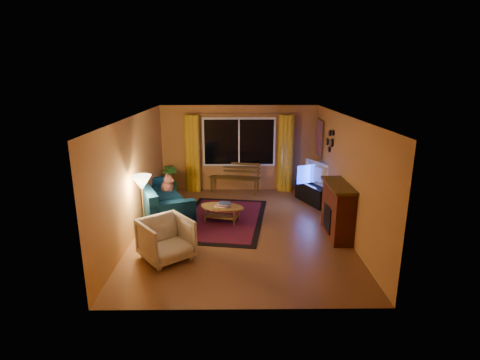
{
  "coord_description": "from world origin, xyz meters",
  "views": [
    {
      "loc": [
        -0.09,
        -7.77,
        3.31
      ],
      "look_at": [
        0.0,
        0.3,
        1.05
      ],
      "focal_mm": 28.0,
      "sensor_mm": 36.0,
      "label": 1
    }
  ],
  "objects_px": {
    "floor_lamp": "(144,208)",
    "tv_console": "(313,194)",
    "bench": "(235,185)",
    "armchair": "(166,237)",
    "coffee_table": "(222,214)",
    "sofa": "(162,200)"
  },
  "relations": [
    {
      "from": "sofa",
      "to": "coffee_table",
      "type": "height_order",
      "value": "sofa"
    },
    {
      "from": "sofa",
      "to": "coffee_table",
      "type": "bearing_deg",
      "value": -30.77
    },
    {
      "from": "floor_lamp",
      "to": "sofa",
      "type": "bearing_deg",
      "value": 82.41
    },
    {
      "from": "sofa",
      "to": "floor_lamp",
      "type": "bearing_deg",
      "value": -120.86
    },
    {
      "from": "floor_lamp",
      "to": "tv_console",
      "type": "relative_size",
      "value": 1.11
    },
    {
      "from": "sofa",
      "to": "armchair",
      "type": "height_order",
      "value": "sofa"
    },
    {
      "from": "armchair",
      "to": "floor_lamp",
      "type": "bearing_deg",
      "value": 85.55
    },
    {
      "from": "armchair",
      "to": "tv_console",
      "type": "distance_m",
      "value": 4.63
    },
    {
      "from": "tv_console",
      "to": "floor_lamp",
      "type": "bearing_deg",
      "value": -172.46
    },
    {
      "from": "floor_lamp",
      "to": "tv_console",
      "type": "height_order",
      "value": "floor_lamp"
    },
    {
      "from": "coffee_table",
      "to": "armchair",
      "type": "bearing_deg",
      "value": -117.51
    },
    {
      "from": "armchair",
      "to": "sofa",
      "type": "bearing_deg",
      "value": 64.55
    },
    {
      "from": "armchair",
      "to": "tv_console",
      "type": "relative_size",
      "value": 0.71
    },
    {
      "from": "sofa",
      "to": "coffee_table",
      "type": "xyz_separation_m",
      "value": [
        1.43,
        -0.19,
        -0.28
      ]
    },
    {
      "from": "armchair",
      "to": "coffee_table",
      "type": "relative_size",
      "value": 0.84
    },
    {
      "from": "bench",
      "to": "coffee_table",
      "type": "bearing_deg",
      "value": -81.46
    },
    {
      "from": "floor_lamp",
      "to": "coffee_table",
      "type": "bearing_deg",
      "value": 30.69
    },
    {
      "from": "bench",
      "to": "floor_lamp",
      "type": "distance_m",
      "value": 3.77
    },
    {
      "from": "armchair",
      "to": "tv_console",
      "type": "bearing_deg",
      "value": 5.02
    },
    {
      "from": "floor_lamp",
      "to": "tv_console",
      "type": "distance_m",
      "value": 4.6
    },
    {
      "from": "bench",
      "to": "armchair",
      "type": "bearing_deg",
      "value": -91.11
    },
    {
      "from": "floor_lamp",
      "to": "coffee_table",
      "type": "height_order",
      "value": "floor_lamp"
    }
  ]
}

